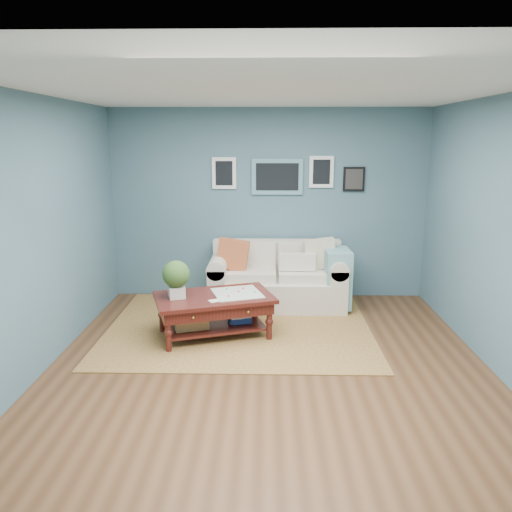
{
  "coord_description": "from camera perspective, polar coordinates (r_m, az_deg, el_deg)",
  "views": [
    {
      "loc": [
        -0.02,
        -4.63,
        2.27
      ],
      "look_at": [
        -0.15,
        1.0,
        0.95
      ],
      "focal_mm": 35.0,
      "sensor_mm": 36.0,
      "label": 1
    }
  ],
  "objects": [
    {
      "name": "coffee_table",
      "position": [
        5.84,
        -5.5,
        -5.36
      ],
      "size": [
        1.51,
        1.16,
        0.93
      ],
      "rotation": [
        0.0,
        0.0,
        0.32
      ],
      "color": "#350C0C",
      "rests_on": "ground"
    },
    {
      "name": "room_shell",
      "position": [
        4.77,
        1.59,
        2.22
      ],
      "size": [
        5.0,
        5.02,
        2.7
      ],
      "color": "brown",
      "rests_on": "ground"
    },
    {
      "name": "loveseat",
      "position": [
        6.92,
        3.09,
        -2.5
      ],
      "size": [
        1.9,
        0.86,
        0.98
      ],
      "color": "beige",
      "rests_on": "ground"
    },
    {
      "name": "area_rug",
      "position": [
        6.23,
        -1.93,
        -8.08
      ],
      "size": [
        3.2,
        2.56,
        0.01
      ],
      "primitive_type": "cube",
      "color": "brown",
      "rests_on": "ground"
    }
  ]
}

